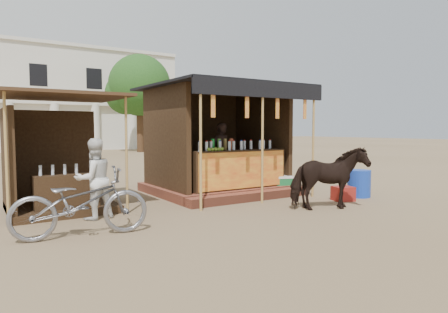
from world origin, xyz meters
name	(u,v)px	position (x,y,z in m)	size (l,w,h in m)	color
ground	(272,222)	(0.00, 0.00, 0.00)	(120.00, 120.00, 0.00)	#846B4C
main_stall	(220,154)	(1.01, 3.36, 1.02)	(3.60, 3.61, 2.78)	brown
secondary_stall	(51,170)	(-3.17, 3.24, 0.85)	(2.40, 2.40, 2.38)	#362513
cow	(329,178)	(1.70, 0.21, 0.66)	(0.71, 1.57, 1.32)	black
motorbike	(81,203)	(-3.15, 0.84, 0.54)	(0.72, 2.07, 1.09)	gray
bystander	(94,179)	(-2.63, 2.00, 0.76)	(0.74, 0.57, 1.51)	silver
blue_barrel	(359,183)	(3.55, 0.90, 0.33)	(0.56, 0.56, 0.67)	#1639A7
red_crate	(343,194)	(2.79, 0.76, 0.17)	(0.44, 0.39, 0.33)	maroon
cooler	(279,184)	(2.27, 2.43, 0.23)	(0.74, 0.62, 0.46)	#197136
background_building	(4,99)	(-2.00, 29.94, 3.98)	(26.00, 7.45, 8.18)	silver
tree	(136,88)	(5.81, 22.14, 4.63)	(4.50, 4.40, 7.00)	#382314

